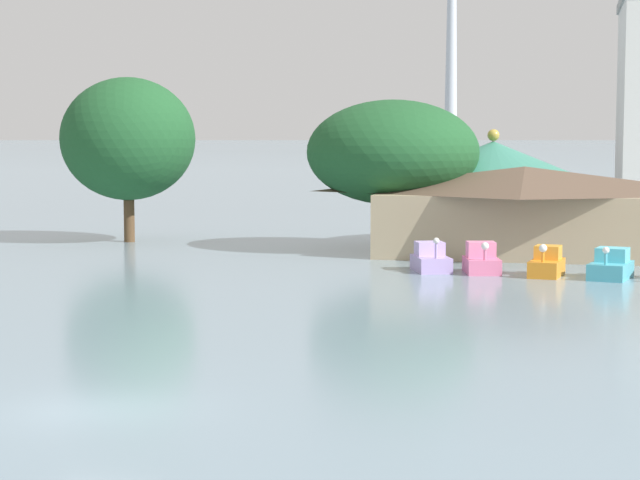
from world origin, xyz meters
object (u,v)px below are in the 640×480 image
pedal_boat_lavender (431,260)px  shoreline_tree_tall_left (128,139)px  green_roof_pavilion (493,186)px  pedal_boat_cyan (611,266)px  shoreline_tree_mid (393,152)px  pedal_boat_pink (481,261)px  pedal_boat_orange (547,264)px  boathouse (524,209)px

pedal_boat_lavender → shoreline_tree_tall_left: 23.18m
green_roof_pavilion → pedal_boat_cyan: bearing=-66.3°
shoreline_tree_tall_left → shoreline_tree_mid: size_ratio=1.03×
shoreline_tree_tall_left → pedal_boat_pink: bearing=-26.8°
pedal_boat_orange → boathouse: bearing=-162.7°
green_roof_pavilion → pedal_boat_pink: bearing=-88.4°
pedal_boat_orange → boathouse: size_ratio=0.17×
pedal_boat_lavender → boathouse: bearing=133.2°
pedal_boat_lavender → boathouse: boathouse is taller
pedal_boat_lavender → pedal_boat_cyan: pedal_boat_lavender is taller
pedal_boat_cyan → shoreline_tree_mid: 16.35m
boathouse → shoreline_tree_mid: shoreline_tree_mid is taller
pedal_boat_lavender → pedal_boat_pink: bearing=65.9°
pedal_boat_lavender → pedal_boat_orange: 5.53m
pedal_boat_orange → pedal_boat_cyan: 2.89m
pedal_boat_pink → pedal_boat_cyan: (5.91, -0.90, -0.03)m
pedal_boat_cyan → shoreline_tree_tall_left: shoreline_tree_tall_left is taller
pedal_boat_cyan → shoreline_tree_tall_left: 30.98m
pedal_boat_pink → shoreline_tree_tall_left: size_ratio=0.27×
pedal_boat_cyan → pedal_boat_orange: bearing=-83.3°
green_roof_pavilion → shoreline_tree_mid: bearing=-143.6°
pedal_boat_cyan → green_roof_pavilion: 15.90m
pedal_boat_lavender → shoreline_tree_tall_left: shoreline_tree_tall_left is taller
pedal_boat_lavender → pedal_boat_pink: (2.43, -0.19, 0.02)m
boathouse → shoreline_tree_mid: (-7.34, 1.31, 2.99)m
pedal_boat_orange → shoreline_tree_tall_left: bearing=-106.7°
pedal_boat_lavender → pedal_boat_orange: pedal_boat_lavender is taller
green_roof_pavilion → pedal_boat_orange: bearing=-76.2°
pedal_boat_orange → pedal_boat_cyan: pedal_boat_orange is taller
pedal_boat_pink → pedal_boat_orange: 3.10m
pedal_boat_orange → shoreline_tree_mid: 14.21m
pedal_boat_cyan → green_roof_pavilion: green_roof_pavilion is taller
pedal_boat_pink → boathouse: size_ratio=0.16×
pedal_boat_cyan → shoreline_tree_tall_left: (-27.97, 12.05, 5.68)m
pedal_boat_lavender → pedal_boat_orange: bearing=62.5°
shoreline_tree_tall_left → shoreline_tree_mid: shoreline_tree_tall_left is taller
shoreline_tree_tall_left → pedal_boat_lavender: bearing=-29.2°
boathouse → shoreline_tree_mid: 8.04m
green_roof_pavilion → shoreline_tree_mid: 6.90m
pedal_boat_orange → pedal_boat_cyan: bearing=91.5°
pedal_boat_cyan → boathouse: boathouse is taller
pedal_boat_orange → shoreline_tree_tall_left: 28.27m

